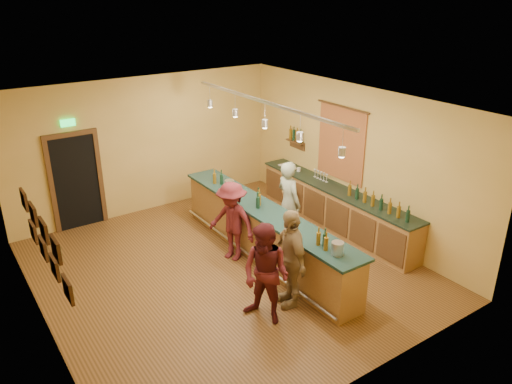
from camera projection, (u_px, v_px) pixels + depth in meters
floor at (226, 270)px, 9.59m from camera, size 7.00×7.00×0.00m
ceiling at (221, 105)px, 8.36m from camera, size 6.50×7.00×0.02m
wall_back at (147, 145)px, 11.64m from camera, size 6.50×0.02×3.20m
wall_front at (366, 281)px, 6.31m from camera, size 6.50×0.02×3.20m
wall_left at (33, 241)px, 7.28m from camera, size 0.02×7.00×3.20m
wall_right at (354, 160)px, 10.67m from camera, size 0.02×7.00×3.20m
doorway at (76, 179)px, 10.91m from camera, size 1.15×0.09×2.48m
tapestry at (341, 144)px, 10.87m from camera, size 0.03×1.40×1.60m
bottle_shelf at (296, 137)px, 12.05m from camera, size 0.17×0.55×0.54m
picture_grid at (44, 239)px, 6.59m from camera, size 0.06×2.20×0.70m
back_counter at (335, 207)px, 11.09m from camera, size 0.60×4.55×1.27m
tasting_bar at (264, 229)px, 9.82m from camera, size 0.74×5.10×1.38m
pendant_track at (265, 111)px, 8.91m from camera, size 0.11×4.60×0.50m
bartender at (289, 203)px, 10.32m from camera, size 0.43×0.66×1.79m
customer_a at (266, 274)px, 7.85m from camera, size 0.91×1.01×1.70m
customer_b at (290, 258)px, 8.27m from camera, size 0.68×1.10×1.75m
customer_c at (232, 221)px, 9.69m from camera, size 0.94×1.19×1.62m
bar_stool at (289, 196)px, 11.57m from camera, size 0.33×0.33×0.68m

